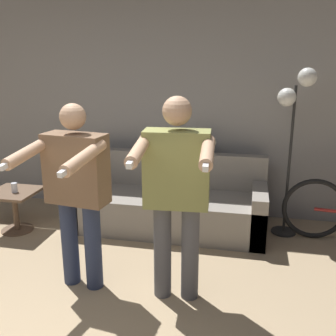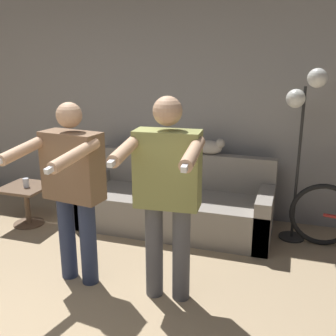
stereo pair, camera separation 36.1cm
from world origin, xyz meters
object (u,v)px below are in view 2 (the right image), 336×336
(cat, at_px, (211,147))
(person_right, at_px, (167,187))
(cup, at_px, (26,183))
(floor_lamp, at_px, (304,110))
(side_table, at_px, (26,197))
(person_left, at_px, (72,182))
(couch, at_px, (175,205))

(cat, bearing_deg, person_right, -89.69)
(cup, bearing_deg, floor_lamp, 11.54)
(cat, distance_m, side_table, 2.18)
(person_left, relative_size, side_table, 3.11)
(floor_lamp, bearing_deg, side_table, -169.11)
(couch, height_order, cat, cat)
(cup, bearing_deg, person_left, -36.76)
(person_right, distance_m, side_table, 2.25)
(cup, bearing_deg, side_table, 143.43)
(person_left, bearing_deg, cat, 71.16)
(person_left, distance_m, cup, 1.47)
(couch, relative_size, person_left, 1.39)
(person_right, relative_size, cup, 15.53)
(floor_lamp, bearing_deg, person_right, -123.47)
(side_table, xyz_separation_m, cup, (0.04, -0.03, 0.18))
(couch, xyz_separation_m, cat, (0.33, 0.29, 0.64))
(person_left, xyz_separation_m, floor_lamp, (1.76, 1.44, 0.48))
(couch, distance_m, person_left, 1.54)
(couch, relative_size, floor_lamp, 1.20)
(couch, xyz_separation_m, side_table, (-1.65, -0.45, 0.07))
(side_table, bearing_deg, cup, -36.57)
(cat, bearing_deg, couch, -138.49)
(couch, distance_m, floor_lamp, 1.70)
(cat, height_order, side_table, cat)
(person_left, relative_size, cup, 14.84)
(cat, bearing_deg, side_table, -159.46)
(cat, relative_size, cup, 3.99)
(couch, relative_size, cup, 20.57)
(person_right, bearing_deg, cup, 152.25)
(side_table, relative_size, cup, 4.78)
(couch, bearing_deg, person_left, -109.83)
(person_left, distance_m, floor_lamp, 2.33)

